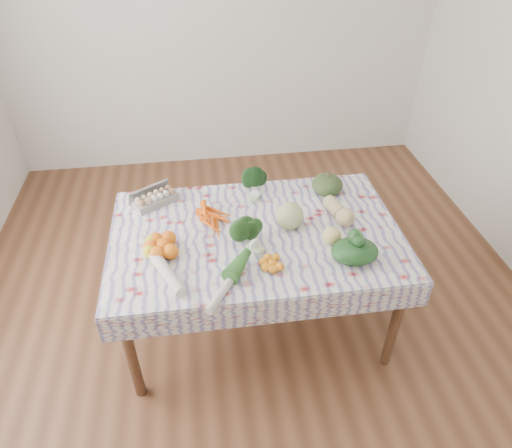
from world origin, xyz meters
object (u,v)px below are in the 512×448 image
Objects in this scene: cabbage at (290,216)px; butternut_squash at (340,210)px; egg_carton at (156,199)px; grapefruit at (332,236)px; dining_table at (256,243)px; kabocha_squash at (327,184)px.

cabbage is 0.66× the size of butternut_squash.
butternut_squash reaches higher than egg_carton.
dining_table is at bearing 158.90° from grapefruit.
cabbage is at bearing 172.95° from butternut_squash.
dining_table is 0.63m from kabocha_squash.
butternut_squash is at bearing -47.87° from egg_carton.
kabocha_squash reaches higher than grapefruit.
cabbage is (0.20, 0.02, 0.16)m from dining_table.
cabbage is at bearing 139.49° from grapefruit.
dining_table is at bearing -64.81° from egg_carton.
grapefruit is (0.20, -0.17, -0.03)m from cabbage.
butternut_squash is at bearing 7.31° from dining_table.
egg_carton is at bearing 156.07° from cabbage.
butternut_squash is 2.38× the size of grapefruit.
egg_carton is 2.69× the size of grapefruit.
cabbage reaches higher than butternut_squash.
dining_table is 8.12× the size of kabocha_squash.
grapefruit is at bearing -131.38° from butternut_squash.
grapefruit reaches higher than dining_table.
butternut_squash is (0.31, 0.05, -0.02)m from cabbage.
butternut_squash is (1.08, -0.30, 0.02)m from egg_carton.
kabocha_squash is 0.81× the size of butternut_squash.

